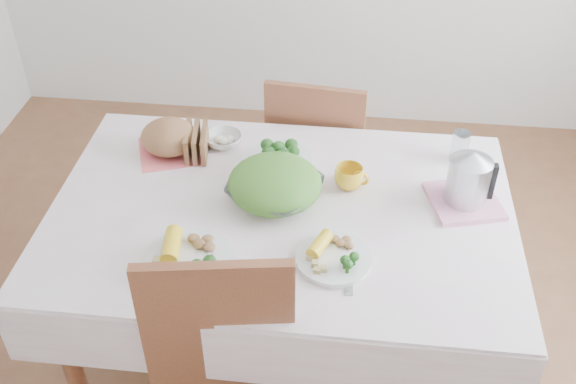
# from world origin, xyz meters

# --- Properties ---
(floor) EXTENTS (3.60, 3.60, 0.00)m
(floor) POSITION_xyz_m (0.00, 0.00, 0.00)
(floor) COLOR brown
(floor) RESTS_ON ground
(dining_table) EXTENTS (1.40, 0.90, 0.75)m
(dining_table) POSITION_xyz_m (0.00, 0.00, 0.38)
(dining_table) COLOR brown
(dining_table) RESTS_ON floor
(tablecloth) EXTENTS (1.50, 1.00, 0.01)m
(tablecloth) POSITION_xyz_m (0.00, 0.00, 0.76)
(tablecloth) COLOR white
(tablecloth) RESTS_ON dining_table
(chair_far) EXTENTS (0.45, 0.45, 0.91)m
(chair_far) POSITION_xyz_m (0.08, 0.73, 0.47)
(chair_far) COLOR brown
(chair_far) RESTS_ON floor
(salad_bowl) EXTENTS (0.38, 0.38, 0.07)m
(salad_bowl) POSITION_xyz_m (-0.03, 0.05, 0.80)
(salad_bowl) COLOR white
(salad_bowl) RESTS_ON tablecloth
(dinner_plate_left) EXTENTS (0.34, 0.34, 0.02)m
(dinner_plate_left) POSITION_xyz_m (-0.24, -0.29, 0.77)
(dinner_plate_left) COLOR white
(dinner_plate_left) RESTS_ON tablecloth
(dinner_plate_right) EXTENTS (0.32, 0.32, 0.02)m
(dinner_plate_right) POSITION_xyz_m (0.18, -0.22, 0.77)
(dinner_plate_right) COLOR white
(dinner_plate_right) RESTS_ON tablecloth
(broccoli_plate) EXTENTS (0.30, 0.30, 0.02)m
(broccoli_plate) POSITION_xyz_m (-0.04, 0.25, 0.77)
(broccoli_plate) COLOR beige
(broccoli_plate) RESTS_ON tablecloth
(napkin) EXTENTS (0.28, 0.28, 0.00)m
(napkin) POSITION_xyz_m (-0.44, 0.28, 0.76)
(napkin) COLOR #FF696D
(napkin) RESTS_ON tablecloth
(bread_loaf) EXTENTS (0.20, 0.19, 0.12)m
(bread_loaf) POSITION_xyz_m (-0.44, 0.28, 0.82)
(bread_loaf) COLOR brown
(bread_loaf) RESTS_ON napkin
(fruit_bowl) EXTENTS (0.15, 0.15, 0.04)m
(fruit_bowl) POSITION_xyz_m (-0.25, 0.34, 0.78)
(fruit_bowl) COLOR white
(fruit_bowl) RESTS_ON tablecloth
(yellow_mug) EXTENTS (0.13, 0.13, 0.08)m
(yellow_mug) POSITION_xyz_m (0.21, 0.15, 0.80)
(yellow_mug) COLOR yellow
(yellow_mug) RESTS_ON tablecloth
(glass_tumbler) EXTENTS (0.08, 0.08, 0.12)m
(glass_tumbler) POSITION_xyz_m (0.59, 0.34, 0.83)
(glass_tumbler) COLOR white
(glass_tumbler) RESTS_ON tablecloth
(pink_tray) EXTENTS (0.27, 0.27, 0.02)m
(pink_tray) POSITION_xyz_m (0.59, 0.10, 0.77)
(pink_tray) COLOR pink
(pink_tray) RESTS_ON tablecloth
(electric_kettle) EXTENTS (0.17, 0.17, 0.19)m
(electric_kettle) POSITION_xyz_m (0.59, 0.10, 0.88)
(electric_kettle) COLOR #B2B5BA
(electric_kettle) RESTS_ON pink_tray
(fork_right) EXTENTS (0.04, 0.21, 0.00)m
(fork_right) POSITION_xyz_m (0.23, -0.24, 0.76)
(fork_right) COLOR silver
(fork_right) RESTS_ON tablecloth
(knife) EXTENTS (0.20, 0.05, 0.00)m
(knife) POSITION_xyz_m (-0.03, -0.34, 0.76)
(knife) COLOR silver
(knife) RESTS_ON tablecloth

